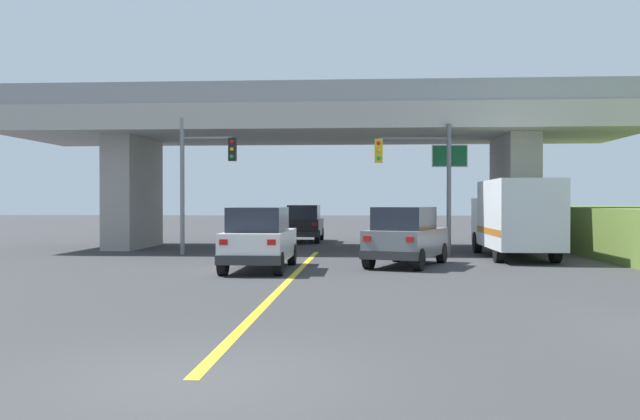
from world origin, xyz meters
TOP-DOWN VIEW (x-y plane):
  - ground at (0.00, 24.28)m, footprint 160.00×160.00m
  - overpass_bridge at (0.00, 24.28)m, footprint 28.56×8.44m
  - lane_divider_stripe at (0.00, 10.93)m, footprint 0.20×21.85m
  - suv_lead at (-1.27, 13.75)m, footprint 1.93×4.85m
  - suv_crossing at (3.51, 15.44)m, footprint 3.20×4.67m
  - box_truck at (7.93, 19.04)m, footprint 2.33×7.16m
  - sedan_oncoming at (-1.23, 29.68)m, footprint 1.90×4.42m
  - traffic_signal_nearside at (4.45, 19.95)m, footprint 3.08×0.36m
  - traffic_signal_farside at (-4.75, 20.11)m, footprint 2.36×0.36m
  - highway_sign at (5.84, 22.69)m, footprint 1.57×0.17m

SIDE VIEW (x-z plane):
  - ground at x=0.00m, z-range 0.00..0.00m
  - lane_divider_stripe at x=0.00m, z-range 0.00..0.01m
  - suv_crossing at x=3.51m, z-range 0.00..2.02m
  - sedan_oncoming at x=-1.23m, z-range 0.00..2.02m
  - suv_lead at x=-1.27m, z-range 0.00..2.02m
  - box_truck at x=7.93m, z-range 0.09..3.11m
  - traffic_signal_nearside at x=4.45m, z-range 0.76..6.10m
  - traffic_signal_farside at x=-4.75m, z-range 0.66..6.35m
  - highway_sign at x=5.84m, z-range 1.14..6.02m
  - overpass_bridge at x=0.00m, z-range 1.54..8.75m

